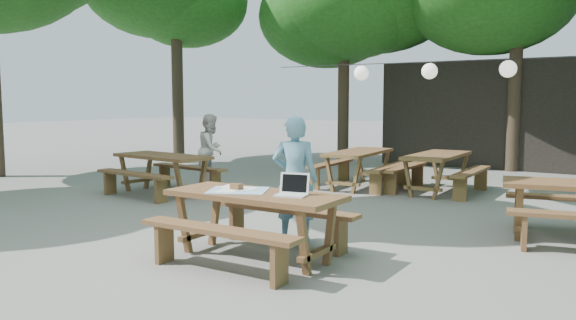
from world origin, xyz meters
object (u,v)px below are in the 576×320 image
Objects in this scene: picnic_table_nw at (163,174)px; second_person at (211,149)px; woman at (295,179)px; main_picnic_table at (255,224)px.

picnic_table_nw is 1.40× the size of second_person.
woman is (4.01, -1.75, 0.40)m from picnic_table_nw.
picnic_table_nw is at bearing 146.67° from main_picnic_table.
picnic_table_nw is 4.39m from woman.
second_person is (-4.10, 3.29, -0.05)m from woman.
second_person reaches higher than main_picnic_table.
second_person is at bearing -59.94° from woman.
picnic_table_nw is 1.31× the size of woman.
woman is at bearing 91.84° from main_picnic_table.
woman reaches higher than picnic_table_nw.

